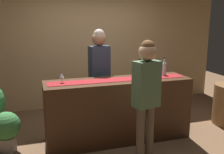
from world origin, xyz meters
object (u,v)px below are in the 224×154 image
bartender (99,68)px  potted_plant_small (6,129)px  wine_bottle_amber (139,71)px  wine_glass_mid_counter (151,70)px  wine_glass_near_customer (62,76)px  wine_bottle_clear (164,69)px  customer_sipping (146,89)px

bartender → potted_plant_small: (-1.53, -0.47, -0.74)m
wine_bottle_amber → wine_glass_mid_counter: (0.21, 0.01, -0.01)m
wine_glass_near_customer → bartender: 0.89m
wine_glass_near_customer → wine_bottle_clear: bearing=1.9°
wine_bottle_amber → wine_glass_near_customer: (-1.22, -0.00, -0.01)m
wine_bottle_amber → wine_glass_mid_counter: size_ratio=2.10×
wine_glass_mid_counter → potted_plant_small: bearing=178.5°
wine_bottle_amber → bartender: 0.75m
wine_bottle_clear → wine_glass_near_customer: 1.69m
bartender → customer_sipping: bearing=93.9°
wine_bottle_clear → wine_glass_near_customer: size_ratio=2.10×
potted_plant_small → customer_sipping: bearing=-23.8°
wine_bottle_amber → wine_bottle_clear: bearing=6.6°
wine_bottle_clear → wine_glass_near_customer: (-1.69, -0.06, -0.01)m
bartender → wine_bottle_amber: bearing=124.1°
bartender → potted_plant_small: 1.76m
wine_glass_mid_counter → bartender: size_ratio=0.08×
wine_bottle_amber → potted_plant_small: wine_bottle_amber is taller
potted_plant_small → wine_glass_near_customer: bearing=-5.2°
wine_bottle_clear → customer_sipping: 1.04m
customer_sipping → wine_glass_mid_counter: bearing=47.3°
wine_glass_mid_counter → customer_sipping: bearing=-119.2°
wine_bottle_clear → customer_sipping: (-0.68, -0.79, -0.09)m
wine_glass_near_customer → wine_bottle_amber: bearing=0.1°
wine_glass_near_customer → potted_plant_small: size_ratio=0.24×
wine_glass_near_customer → customer_sipping: bearing=-35.9°
wine_glass_near_customer → wine_glass_mid_counter: (1.43, 0.01, 0.00)m
wine_bottle_amber → bartender: size_ratio=0.17×
wine_bottle_clear → bartender: (-0.98, 0.49, -0.02)m
bartender → potted_plant_small: size_ratio=2.91×
wine_bottle_amber → wine_glass_mid_counter: wine_bottle_amber is taller
wine_bottle_amber → bartender: (-0.52, 0.54, -0.02)m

